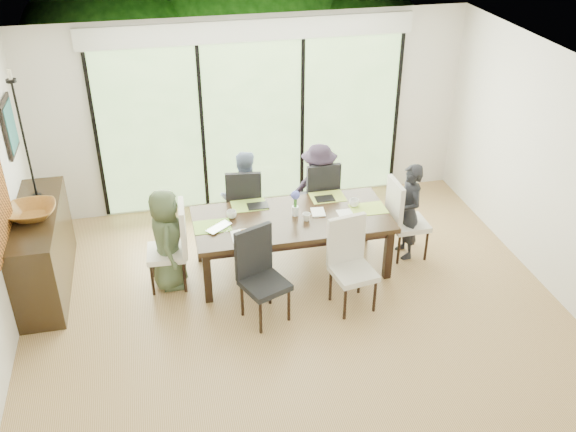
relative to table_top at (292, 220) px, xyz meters
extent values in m
cube|color=olive|center=(-0.14, -0.66, -0.71)|extent=(6.00, 5.00, 0.01)
cube|color=white|center=(-0.14, -0.66, 2.00)|extent=(6.00, 5.00, 0.01)
cube|color=silver|center=(-0.14, 1.85, 0.65)|extent=(6.00, 0.02, 2.70)
cube|color=silver|center=(-0.14, -3.17, 0.65)|extent=(6.00, 0.02, 2.70)
cube|color=beige|center=(2.87, -0.66, 0.65)|extent=(0.02, 5.00, 2.70)
cube|color=#598C3F|center=(-0.14, 1.81, 0.50)|extent=(4.20, 0.02, 2.30)
cube|color=white|center=(-0.14, 1.80, 1.80)|extent=(4.40, 0.06, 0.28)
cube|color=black|center=(-2.24, 1.80, 0.50)|extent=(0.05, 0.04, 2.30)
cube|color=black|center=(-0.84, 1.80, 0.50)|extent=(0.05, 0.04, 2.30)
cube|color=black|center=(0.56, 1.80, 0.50)|extent=(0.05, 0.04, 2.30)
cube|color=black|center=(1.96, 1.80, 0.50)|extent=(0.05, 0.04, 2.30)
cube|color=brown|center=(-0.14, 2.74, -0.75)|extent=(6.00, 1.80, 0.10)
cube|color=#513322|center=(-0.14, 3.54, -0.15)|extent=(6.00, 0.08, 0.06)
sphere|color=#14380F|center=(-1.94, 4.54, 0.74)|extent=(3.20, 3.20, 3.20)
sphere|color=#14380F|center=(0.26, 5.14, 1.10)|extent=(4.00, 4.00, 4.00)
sphere|color=#14380F|center=(2.06, 4.34, 0.56)|extent=(2.80, 2.80, 2.80)
sphere|color=#14380F|center=(-0.74, 5.84, 0.92)|extent=(3.60, 3.60, 3.60)
cube|color=black|center=(0.00, 0.00, 0.00)|extent=(2.33, 1.07, 0.06)
cube|color=black|center=(0.00, 0.00, -0.09)|extent=(2.14, 0.88, 0.10)
cube|color=black|center=(-1.08, -0.43, -0.36)|extent=(0.09, 0.09, 0.67)
cube|color=black|center=(1.08, -0.43, -0.36)|extent=(0.09, 0.09, 0.67)
cube|color=black|center=(-1.08, 0.43, -0.36)|extent=(0.09, 0.09, 0.67)
cube|color=black|center=(1.08, 0.43, -0.36)|extent=(0.09, 0.09, 0.67)
imported|color=#445438|center=(-1.48, 0.00, -0.07)|extent=(0.40, 0.61, 1.25)
imported|color=black|center=(1.48, 0.00, -0.07)|extent=(0.39, 0.60, 1.25)
imported|color=#7182A3|center=(-0.45, 0.83, -0.07)|extent=(0.60, 0.39, 1.25)
imported|color=#271D2B|center=(0.55, 0.83, -0.07)|extent=(0.65, 0.49, 1.25)
cube|color=#77A63B|center=(-0.95, 0.00, 0.03)|extent=(0.43, 0.31, 0.01)
cube|color=#9BBA42|center=(0.95, 0.00, 0.03)|extent=(0.43, 0.31, 0.01)
cube|color=#85A93C|center=(-0.45, 0.40, 0.03)|extent=(0.43, 0.31, 0.01)
cube|color=#9DB23F|center=(0.55, 0.40, 0.03)|extent=(0.43, 0.31, 0.01)
cube|color=white|center=(-0.55, -0.30, 0.03)|extent=(0.43, 0.31, 0.01)
cube|color=black|center=(-0.35, 0.35, 0.04)|extent=(0.25, 0.18, 0.01)
cube|color=black|center=(0.50, 0.35, 0.04)|extent=(0.23, 0.17, 0.01)
cube|color=white|center=(0.70, -0.05, 0.03)|extent=(0.29, 0.21, 0.00)
cube|color=white|center=(-0.55, -0.30, 0.05)|extent=(0.25, 0.25, 0.02)
cube|color=#C17616|center=(-0.55, -0.30, 0.06)|extent=(0.19, 0.19, 0.01)
cylinder|color=silver|center=(0.05, 0.05, 0.09)|extent=(0.08, 0.08, 0.12)
cylinder|color=#337226|center=(0.05, 0.05, 0.20)|extent=(0.04, 0.04, 0.16)
sphere|color=#4E56C4|center=(0.05, 0.05, 0.30)|extent=(0.11, 0.11, 0.11)
imported|color=silver|center=(-0.85, -0.10, 0.04)|extent=(0.38, 0.36, 0.03)
imported|color=white|center=(-0.70, 0.15, 0.08)|extent=(0.14, 0.14, 0.09)
imported|color=white|center=(0.15, -0.10, 0.07)|extent=(0.14, 0.14, 0.09)
imported|color=white|center=(0.80, 0.10, 0.08)|extent=(0.16, 0.16, 0.09)
imported|color=white|center=(0.25, 0.05, 0.04)|extent=(0.18, 0.23, 0.02)
cube|color=black|center=(-2.90, 0.29, -0.20)|extent=(0.50, 1.78, 1.00)
imported|color=brown|center=(-2.90, 0.19, 0.36)|extent=(0.53, 0.53, 0.13)
cylinder|color=black|center=(-2.90, 0.64, 0.32)|extent=(0.11, 0.11, 0.04)
cylinder|color=black|center=(-2.90, 0.64, 1.02)|extent=(0.03, 0.03, 1.39)
cylinder|color=black|center=(-2.90, 0.64, 1.71)|extent=(0.11, 0.11, 0.03)
cylinder|color=silver|center=(-2.90, 0.64, 1.77)|extent=(0.04, 0.04, 0.11)
cube|color=black|center=(-3.11, 1.04, 1.05)|extent=(0.03, 0.55, 0.65)
cube|color=#184B4D|center=(-3.09, 1.04, 1.05)|extent=(0.01, 0.45, 0.55)
camera|label=1|loc=(-1.48, -6.40, 3.87)|focal=40.00mm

